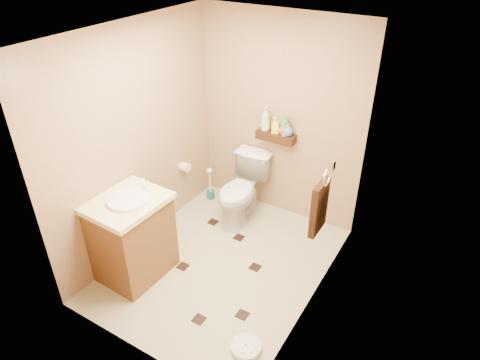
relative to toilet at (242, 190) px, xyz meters
The scene contains 20 objects.
ground 0.96m from the toilet, 73.07° to the right, with size 2.50×2.50×0.00m, color #BFB38C.
wall_back 0.94m from the toilet, 58.79° to the left, with size 2.00×0.04×2.40m, color tan.
wall_front 2.25m from the toilet, 83.07° to the right, with size 2.00×0.04×2.40m, color tan.
wall_left 1.38m from the toilet, 131.91° to the right, with size 0.04×2.50×2.40m, color tan.
wall_right 1.71m from the toilet, 33.58° to the right, with size 0.04×2.50×2.40m, color tan.
ceiling 2.19m from the toilet, 73.07° to the right, with size 2.00×2.50×0.02m, color silver.
wall_shelf 0.75m from the toilet, 53.16° to the left, with size 0.46×0.14×0.10m, color #3D2210.
floor_accents 1.00m from the toilet, 72.16° to the right, with size 1.14×1.40×0.01m.
toilet is the anchor object (origin of this frame).
vanity 1.44m from the toilet, 108.08° to the right, with size 0.63×0.75×1.03m.
bathroom_scale 1.94m from the toilet, 58.15° to the right, with size 0.33×0.33×0.05m.
toilet_brush 0.63m from the toilet, 164.57° to the left, with size 0.10×0.10×0.45m.
towel_ring 1.42m from the toilet, 26.52° to the right, with size 0.12×0.30×0.76m.
toilet_paper 0.74m from the toilet, 165.16° to the right, with size 0.12×0.11×0.12m.
bottle_a 0.89m from the toilet, 71.09° to the left, with size 0.11×0.11×0.28m, color silver.
bottle_b 0.87m from the toilet, 54.26° to the left, with size 0.08×0.08×0.18m, color #FFF735.
bottle_c 0.89m from the toilet, 45.00° to the left, with size 0.11×0.11×0.14m, color #C04116.
bottle_d 0.94m from the toilet, 43.52° to the left, with size 0.09×0.09×0.24m, color green.
bottle_e 0.91m from the toilet, 42.40° to the left, with size 0.08×0.08×0.18m, color #E77A4D.
bottle_f 0.91m from the toilet, 40.19° to the left, with size 0.12×0.12×0.15m, color #4674AF.
Camera 1 is at (1.92, -2.84, 3.16)m, focal length 32.00 mm.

